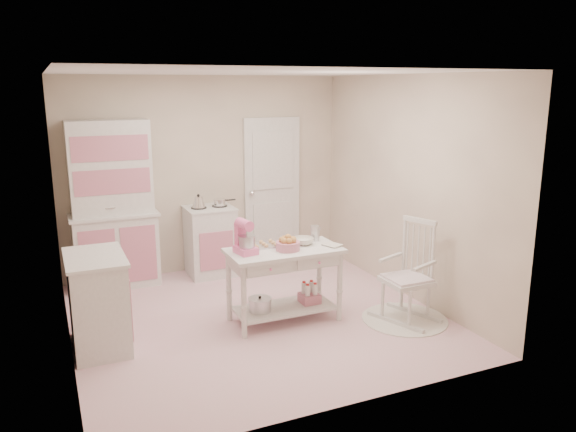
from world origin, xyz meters
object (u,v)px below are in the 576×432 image
object	(u,v)px
rocking_chair	(407,271)
stove	(210,241)
base_cabinet	(98,302)
bread_basket	(288,246)
hutch	(113,205)
work_table	(284,285)
stand_mixer	(245,237)

from	to	relation	value
rocking_chair	stove	bearing A→B (deg)	101.92
base_cabinet	rocking_chair	size ratio (longest dim) A/B	0.84
stove	bread_basket	bearing A→B (deg)	-80.40
hutch	work_table	size ratio (longest dim) A/B	1.73
hutch	work_table	distance (m)	2.45
work_table	base_cabinet	bearing A→B (deg)	175.41
stove	hutch	bearing A→B (deg)	177.61
hutch	base_cabinet	distance (m)	1.83
stove	stand_mixer	xyz separation A→B (m)	(-0.13, -1.77, 0.51)
work_table	stand_mixer	bearing A→B (deg)	177.27
hutch	stove	size ratio (longest dim) A/B	2.26
hutch	rocking_chair	distance (m)	3.61
stand_mixer	bread_basket	bearing A→B (deg)	-18.54
stove	bread_basket	world-z (taller)	stove
stove	bread_basket	xyz separation A→B (m)	(0.31, -1.84, 0.39)
base_cabinet	rocking_chair	xyz separation A→B (m)	(3.07, -0.67, 0.09)
hutch	bread_basket	distance (m)	2.43
bread_basket	stove	bearing A→B (deg)	99.60
work_table	bread_basket	bearing A→B (deg)	-68.20
rocking_chair	work_table	bearing A→B (deg)	135.78
base_cabinet	rocking_chair	world-z (taller)	rocking_chair
base_cabinet	rocking_chair	distance (m)	3.15
base_cabinet	stand_mixer	xyz separation A→B (m)	(1.46, -0.13, 0.51)
stove	rocking_chair	distance (m)	2.75
stand_mixer	bread_basket	xyz separation A→B (m)	(0.44, -0.07, -0.12)
base_cabinet	rocking_chair	bearing A→B (deg)	-12.23
base_cabinet	work_table	bearing A→B (deg)	-4.59
rocking_chair	bread_basket	bearing A→B (deg)	137.50
rocking_chair	stand_mixer	size ratio (longest dim) A/B	3.24
rocking_chair	work_table	world-z (taller)	rocking_chair
stove	work_table	xyz separation A→B (m)	(0.29, -1.79, -0.06)
hutch	bread_basket	xyz separation A→B (m)	(1.51, -1.89, -0.19)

